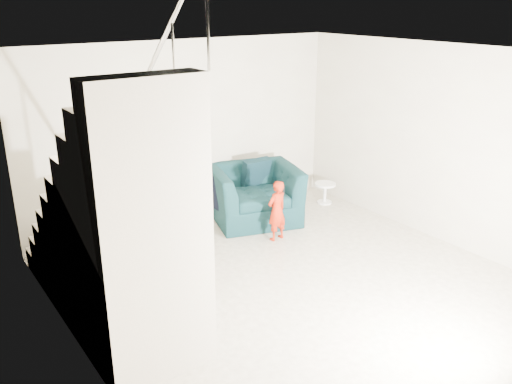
% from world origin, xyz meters
% --- Properties ---
extents(floor, '(5.50, 5.50, 0.00)m').
position_xyz_m(floor, '(0.00, 0.00, 0.00)').
color(floor, gray).
rests_on(floor, ground).
extents(ceiling, '(5.50, 5.50, 0.00)m').
position_xyz_m(ceiling, '(0.00, 0.00, 2.70)').
color(ceiling, silver).
rests_on(ceiling, back_wall).
extents(back_wall, '(5.00, 0.00, 5.00)m').
position_xyz_m(back_wall, '(0.00, 2.75, 1.35)').
color(back_wall, '#AFA18E').
rests_on(back_wall, floor).
extents(left_wall, '(0.00, 5.50, 5.50)m').
position_xyz_m(left_wall, '(-2.50, 0.00, 1.35)').
color(left_wall, '#AFA18E').
rests_on(left_wall, floor).
extents(right_wall, '(0.00, 5.50, 5.50)m').
position_xyz_m(right_wall, '(2.50, 0.00, 1.35)').
color(right_wall, '#AFA18E').
rests_on(right_wall, floor).
extents(armchair, '(1.56, 1.45, 0.84)m').
position_xyz_m(armchair, '(0.77, 2.11, 0.42)').
color(armchair, black).
rests_on(armchair, floor).
extents(toddler, '(0.34, 0.25, 0.87)m').
position_xyz_m(toddler, '(0.61, 1.34, 0.44)').
color(toddler, '#8F040B').
rests_on(toddler, floor).
extents(side_table, '(0.35, 0.35, 0.35)m').
position_xyz_m(side_table, '(2.14, 2.03, 0.23)').
color(side_table, white).
rests_on(side_table, floor).
extents(staircase, '(1.02, 3.03, 3.62)m').
position_xyz_m(staircase, '(-2.00, 0.55, 0.95)').
color(staircase, '#ADA089').
rests_on(staircase, floor).
extents(cushion, '(0.47, 0.22, 0.46)m').
position_xyz_m(cushion, '(0.97, 2.37, 0.66)').
color(cushion, black).
rests_on(cushion, armchair).
extents(throw, '(0.05, 0.46, 0.51)m').
position_xyz_m(throw, '(0.17, 2.16, 0.53)').
color(throw, black).
rests_on(throw, armchair).
extents(phone, '(0.03, 0.05, 0.10)m').
position_xyz_m(phone, '(0.68, 1.30, 0.76)').
color(phone, black).
rests_on(phone, toddler).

